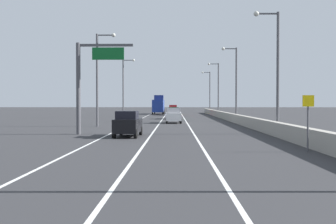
{
  "coord_description": "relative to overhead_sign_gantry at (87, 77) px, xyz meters",
  "views": [
    {
      "loc": [
        -0.12,
        -2.89,
        2.61
      ],
      "look_at": [
        -0.98,
        51.18,
        1.34
      ],
      "focal_mm": 43.14,
      "sensor_mm": 36.0,
      "label": 1
    }
  ],
  "objects": [
    {
      "name": "ground_plane",
      "position": [
        7.26,
        33.97,
        -4.73
      ],
      "size": [
        320.0,
        320.0,
        0.0
      ],
      "primitive_type": "plane",
      "color": "#2D2D30"
    },
    {
      "name": "lane_stripe_left",
      "position": [
        1.76,
        24.97,
        -4.73
      ],
      "size": [
        0.16,
        130.0,
        0.0
      ],
      "primitive_type": "cube",
      "color": "silver",
      "rests_on": "ground_plane"
    },
    {
      "name": "lane_stripe_center",
      "position": [
        5.26,
        24.97,
        -4.73
      ],
      "size": [
        0.16,
        130.0,
        0.0
      ],
      "primitive_type": "cube",
      "color": "silver",
      "rests_on": "ground_plane"
    },
    {
      "name": "lane_stripe_right",
      "position": [
        8.76,
        24.97,
        -4.73
      ],
      "size": [
        0.16,
        130.0,
        0.0
      ],
      "primitive_type": "cube",
      "color": "silver",
      "rests_on": "ground_plane"
    },
    {
      "name": "jersey_barrier_right",
      "position": [
        15.06,
        9.97,
        -4.18
      ],
      "size": [
        0.6,
        120.0,
        1.1
      ],
      "primitive_type": "cube",
      "color": "#9E998E",
      "rests_on": "ground_plane"
    },
    {
      "name": "overhead_sign_gantry",
      "position": [
        0.0,
        0.0,
        0.0
      ],
      "size": [
        4.68,
        0.36,
        7.5
      ],
      "color": "#47474C",
      "rests_on": "ground_plane"
    },
    {
      "name": "speed_advisory_sign",
      "position": [
        14.16,
        -11.63,
        -2.96
      ],
      "size": [
        0.6,
        0.11,
        3.0
      ],
      "color": "#4C4C51",
      "rests_on": "ground_plane"
    },
    {
      "name": "lamp_post_right_second",
      "position": [
        15.41,
        0.51,
        1.09
      ],
      "size": [
        2.14,
        0.44,
        10.14
      ],
      "color": "#4C4C51",
      "rests_on": "ground_plane"
    },
    {
      "name": "lamp_post_right_third",
      "position": [
        15.3,
        22.07,
        1.09
      ],
      "size": [
        2.14,
        0.44,
        10.14
      ],
      "color": "#4C4C51",
      "rests_on": "ground_plane"
    },
    {
      "name": "lamp_post_right_fourth",
      "position": [
        15.21,
        43.64,
        1.09
      ],
      "size": [
        2.14,
        0.44,
        10.14
      ],
      "color": "#4C4C51",
      "rests_on": "ground_plane"
    },
    {
      "name": "lamp_post_right_fifth",
      "position": [
        15.5,
        65.2,
        1.09
      ],
      "size": [
        2.14,
        0.44,
        10.14
      ],
      "color": "#4C4C51",
      "rests_on": "ground_plane"
    },
    {
      "name": "lamp_post_left_mid",
      "position": [
        -1.01,
        10.82,
        1.09
      ],
      "size": [
        2.14,
        0.44,
        10.14
      ],
      "color": "#4C4C51",
      "rests_on": "ground_plane"
    },
    {
      "name": "lamp_post_left_far",
      "position": [
        -1.47,
        36.7,
        1.09
      ],
      "size": [
        2.14,
        0.44,
        10.14
      ],
      "color": "#4C4C51",
      "rests_on": "ground_plane"
    },
    {
      "name": "car_green_0",
      "position": [
        7.01,
        31.3,
        -3.79
      ],
      "size": [
        1.87,
        4.5,
        1.88
      ],
      "color": "#196033",
      "rests_on": "ground_plane"
    },
    {
      "name": "car_yellow_1",
      "position": [
        6.89,
        59.03,
        -3.72
      ],
      "size": [
        1.78,
        4.09,
        2.03
      ],
      "color": "gold",
      "rests_on": "ground_plane"
    },
    {
      "name": "car_black_2",
      "position": [
        3.58,
        -2.24,
        -3.75
      ],
      "size": [
        1.94,
        4.07,
        1.98
      ],
      "color": "black",
      "rests_on": "ground_plane"
    },
    {
      "name": "car_white_3",
      "position": [
        7.03,
        18.34,
        -3.77
      ],
      "size": [
        2.01,
        4.2,
        1.92
      ],
      "color": "white",
      "rests_on": "ground_plane"
    },
    {
      "name": "car_red_4",
      "position": [
        6.84,
        49.58,
        -3.67
      ],
      "size": [
        1.86,
        4.66,
        2.13
      ],
      "color": "red",
      "rests_on": "ground_plane"
    },
    {
      "name": "box_truck",
      "position": [
        3.54,
        58.15,
        -2.75
      ],
      "size": [
        2.53,
        8.91,
        4.32
      ],
      "color": "navy",
      "rests_on": "ground_plane"
    }
  ]
}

